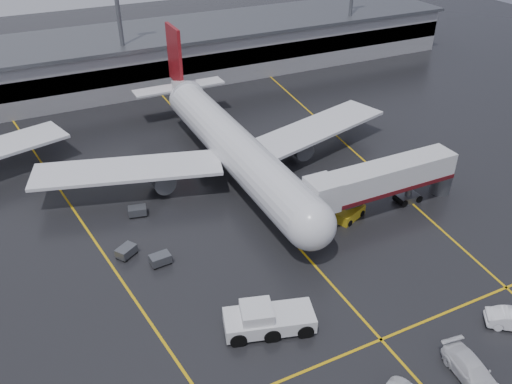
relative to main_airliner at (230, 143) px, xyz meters
name	(u,v)px	position (x,y,z in m)	size (l,w,h in m)	color
ground	(264,209)	(0.00, -9.70, -4.21)	(220.00, 220.00, 0.00)	black
apron_line_centre	(264,209)	(0.00, -9.70, -4.20)	(0.25, 90.00, 0.02)	gold
apron_line_stop	(381,339)	(0.00, -31.70, -4.20)	(60.00, 0.25, 0.02)	gold
apron_line_left	(72,208)	(-20.00, 0.30, -4.20)	(0.25, 70.00, 0.02)	gold
apron_line_right	(345,143)	(18.00, 0.30, -4.20)	(0.25, 70.00, 0.02)	gold
terminal	(145,56)	(0.00, 38.23, 0.11)	(122.00, 19.00, 8.60)	gray
light_mast_mid	(118,8)	(-5.00, 32.30, 10.27)	(3.00, 1.20, 25.45)	#595B60
main_airliner	(230,143)	(0.00, 0.00, 0.00)	(48.80, 45.60, 14.10)	silver
jet_bridge	(383,181)	(11.87, -15.70, -0.28)	(19.90, 3.40, 6.05)	silver
pushback_tractor	(267,320)	(-8.14, -26.36, -3.11)	(8.26, 5.19, 2.75)	silver
belt_loader	(350,214)	(7.92, -15.60, -3.61)	(4.18, 2.97, 2.44)	gold
service_van_b	(472,371)	(3.83, -37.91, -3.38)	(2.32, 5.71, 1.66)	silver
baggage_cart_a	(160,259)	(-13.74, -13.98, -3.58)	(2.10, 1.46, 1.12)	#595B60
baggage_cart_b	(126,251)	(-16.48, -11.25, -3.58)	(2.39, 2.19, 1.12)	#595B60
baggage_cart_c	(137,211)	(-13.51, -4.57, -3.58)	(2.23, 1.69, 1.12)	#595B60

